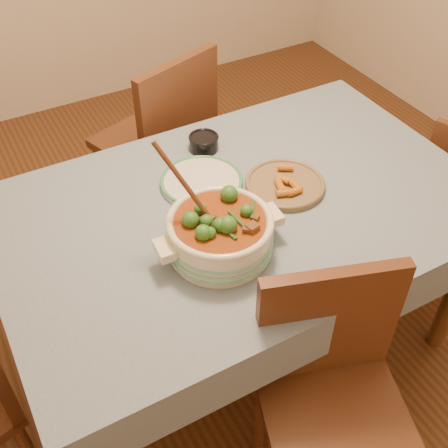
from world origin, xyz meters
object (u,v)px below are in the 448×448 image
stew_casserole (220,232)px  chair_far (164,137)px  white_plate (202,181)px  condiment_bowl (204,142)px  dining_table (242,224)px  fried_plate (285,183)px  chair_near (332,389)px

stew_casserole → chair_far: stew_casserole is taller
white_plate → condiment_bowl: condiment_bowl is taller
white_plate → chair_far: bearing=79.0°
stew_casserole → condiment_bowl: stew_casserole is taller
chair_far → dining_table: bearing=67.3°
stew_casserole → fried_plate: (0.35, 0.17, -0.06)m
chair_far → chair_near: (-0.10, -1.43, -0.02)m
dining_table → white_plate: white_plate is taller
stew_casserole → chair_near: 0.58m
chair_far → condiment_bowl: bearing=68.8°
stew_casserole → chair_near: bearing=-74.9°
chair_near → dining_table: bearing=103.8°
white_plate → fried_plate: fried_plate is taller
fried_plate → stew_casserole: bearing=-155.0°
condiment_bowl → chair_near: chair_near is taller
fried_plate → white_plate: bearing=147.9°
fried_plate → dining_table: bearing=-177.1°
dining_table → fried_plate: size_ratio=4.67×
fried_plate → chair_near: size_ratio=0.39×
white_plate → chair_near: (0.02, -0.79, -0.25)m
stew_casserole → fried_plate: bearing=25.0°
dining_table → stew_casserole: 0.29m
chair_far → fried_plate: bearing=80.0°
chair_far → chair_near: size_ratio=1.05×
chair_near → white_plate: bearing=110.1°
chair_near → chair_far: bearing=104.4°
white_plate → fried_plate: 0.30m
condiment_bowl → dining_table: bearing=-95.5°
dining_table → white_plate: bearing=113.8°
condiment_bowl → white_plate: bearing=-119.7°
dining_table → stew_casserole: stew_casserole is taller
white_plate → condiment_bowl: size_ratio=3.15×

